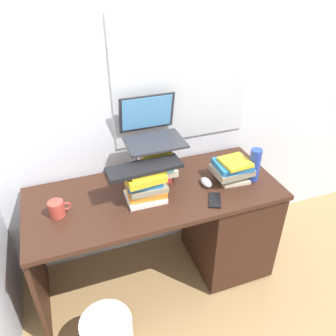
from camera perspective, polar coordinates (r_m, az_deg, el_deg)
The scene contains 12 objects.
ground_plane at distance 2.52m, azimuth -1.83°, elevation -17.35°, with size 6.00×6.00×0.00m, color #9E7A4C.
wall_back at distance 2.06m, azimuth -5.67°, elevation 14.74°, with size 6.00×0.06×2.60m.
desk at distance 2.33m, azimuth 7.39°, elevation -8.87°, with size 1.52×0.63×0.72m.
book_stack_tall at distance 2.06m, azimuth -2.14°, elevation 1.05°, with size 0.24×0.21×0.26m.
book_stack_keyboard_riser at distance 1.92m, azimuth -3.89°, elevation -2.79°, with size 0.24×0.21×0.20m.
book_stack_side at distance 2.12m, azimuth 10.84°, elevation -0.20°, with size 0.24×0.20×0.15m.
laptop at distance 2.02m, azimuth -2.81°, elevation 6.49°, with size 0.34×0.30×0.25m.
keyboard at distance 1.86m, azimuth -4.01°, elevation 0.07°, with size 0.42×0.14×0.02m, color black.
computer_mouse at distance 2.08m, azimuth 6.47°, elevation -2.40°, with size 0.06×0.10×0.04m, color #A5A8AD.
mug at distance 1.92m, azimuth -18.27°, elevation -6.56°, with size 0.12×0.08×0.09m.
water_bottle at distance 2.14m, azimuth 14.43°, elevation 0.52°, with size 0.07×0.07×0.21m, color #263FA5.
cell_phone at distance 1.97m, azimuth 7.90°, elevation -5.41°, with size 0.07×0.14×0.01m, color black.
Camera 1 is at (-0.48, -1.54, 1.93)m, focal length 36.04 mm.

